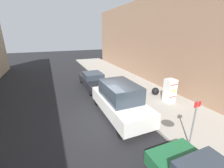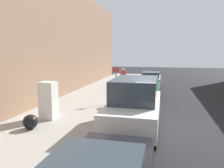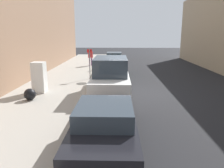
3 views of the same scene
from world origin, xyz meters
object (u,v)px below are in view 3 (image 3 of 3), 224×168
Objects in this scene: fire_hydrant at (94,66)px; parked_van_white at (111,77)px; discarded_refrigerator at (39,77)px; pedestrian_walking_far at (91,56)px; parked_sedan_dark at (105,123)px; parked_sedan_green at (113,66)px; trash_bag at (30,94)px; street_sign_post at (90,62)px; parked_sedan_silver at (114,58)px.

fire_hydrant is 0.14× the size of parked_van_white.
discarded_refrigerator is at bearing -178.72° from parked_van_white.
pedestrian_walking_far is 0.35× the size of parked_sedan_dark.
parked_sedan_green is at bearing 90.00° from parked_van_white.
street_sign_post is at bearing 66.34° from trash_bag.
street_sign_post is at bearing 58.61° from discarded_refrigerator.
discarded_refrigerator is at bearing 90.46° from trash_bag.
fire_hydrant is (2.34, 7.44, -0.50)m from discarded_refrigerator.
discarded_refrigerator is 4.03m from parked_van_white.
fire_hydrant is at bearing 145.01° from parked_sedan_green.
parked_van_white is at bearing -90.00° from parked_sedan_silver.
parked_sedan_dark is 17.84m from parked_sedan_silver.
street_sign_post is (2.37, 3.89, 0.40)m from discarded_refrigerator.
fire_hydrant is at bearing 130.72° from pedestrian_walking_far.
fire_hydrant is at bearing 97.40° from parked_sedan_dark.
parked_sedan_dark is at bearing -80.08° from street_sign_post.
parked_sedan_green is (4.03, 6.26, -0.27)m from discarded_refrigerator.
parked_sedan_green reaches higher than trash_bag.
discarded_refrigerator is at bearing -122.79° from parked_sedan_green.
pedestrian_walking_far is (1.62, 10.49, 0.09)m from discarded_refrigerator.
parked_van_white is at bearing 21.59° from trash_bag.
pedestrian_walking_far reaches higher than parked_sedan_green.
trash_bag is at bearing 109.85° from pedestrian_walking_far.
street_sign_post reaches higher than parked_van_white.
trash_bag is at bearing -158.41° from parked_van_white.
discarded_refrigerator is 2.44× the size of fire_hydrant.
pedestrian_walking_far is 16.26m from parked_sedan_dark.
parked_van_white reaches higher than fire_hydrant.
parked_sedan_silver is at bearing 78.78° from street_sign_post.
parked_van_white is at bearing 130.54° from pedestrian_walking_far.
discarded_refrigerator is 10.61m from pedestrian_walking_far.
fire_hydrant is 9.24m from trash_bag.
trash_bag is at bearing -89.54° from discarded_refrigerator.
parked_sedan_green is (2.41, -4.23, -0.36)m from pedestrian_walking_far.
parked_sedan_silver is (4.02, 13.74, 0.27)m from trash_bag.
trash_bag is at bearing -117.39° from parked_sedan_green.
parked_van_white is (1.69, -7.35, 0.54)m from fire_hydrant.
street_sign_post reaches higher than parked_sedan_green.
parked_sedan_green reaches higher than parked_sedan_dark.
pedestrian_walking_far is at bearing 103.21° from fire_hydrant.
pedestrian_walking_far is (1.61, 11.99, 0.66)m from trash_bag.
fire_hydrant is 0.15× the size of parked_sedan_silver.
street_sign_post is 6.65m from pedestrian_walking_far.
parked_sedan_silver is at bearing 90.00° from parked_sedan_green.
street_sign_post reaches higher than pedestrian_walking_far.
discarded_refrigerator reaches higher than trash_bag.
parked_sedan_silver is at bearing 73.70° from trash_bag.
parked_sedan_dark reaches higher than fire_hydrant.
street_sign_post is at bearing -125.00° from parked_sedan_green.
parked_sedan_dark is at bearing -90.00° from parked_sedan_green.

